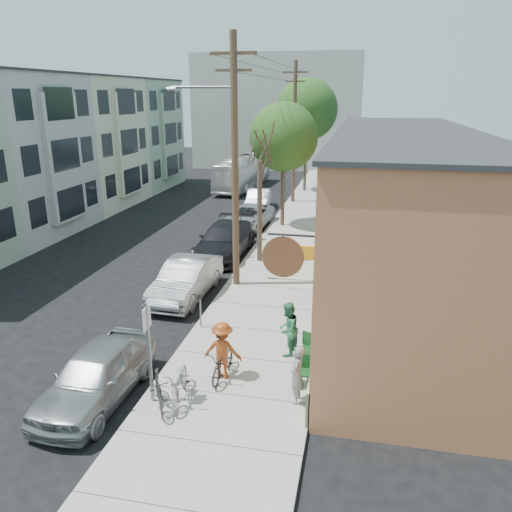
% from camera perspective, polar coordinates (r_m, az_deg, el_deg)
% --- Properties ---
extents(ground, '(120.00, 120.00, 0.00)m').
position_cam_1_polar(ground, '(18.71, -12.71, -7.41)').
color(ground, black).
extents(sidewalk, '(4.50, 58.00, 0.15)m').
position_cam_1_polar(sidewalk, '(27.60, 4.85, 1.50)').
color(sidewalk, '#A4A298').
rests_on(sidewalk, ground).
extents(cafe_building, '(6.60, 20.20, 6.61)m').
position_cam_1_polar(cafe_building, '(20.85, 16.03, 4.59)').
color(cafe_building, '#B26542').
rests_on(cafe_building, ground).
extents(apartment_row, '(6.30, 32.00, 9.00)m').
position_cam_1_polar(apartment_row, '(35.19, -21.79, 11.24)').
color(apartment_row, '#96AC91').
rests_on(apartment_row, ground).
extents(end_cap_building, '(18.00, 8.00, 12.00)m').
position_cam_1_polar(end_cap_building, '(58.07, 2.64, 16.14)').
color(end_cap_building, '#ACACA7').
rests_on(end_cap_building, ground).
extents(sign_post, '(0.07, 0.45, 2.80)m').
position_cam_1_polar(sign_post, '(13.20, -12.17, -9.77)').
color(sign_post, slate).
rests_on(sign_post, sidewalk).
extents(parking_meter_near, '(0.14, 0.14, 1.24)m').
position_cam_1_polar(parking_meter_near, '(17.35, -6.40, -5.58)').
color(parking_meter_near, slate).
rests_on(parking_meter_near, sidewalk).
extents(parking_meter_far, '(0.14, 0.14, 1.24)m').
position_cam_1_polar(parking_meter_far, '(26.26, 0.16, 2.76)').
color(parking_meter_far, slate).
rests_on(parking_meter_far, sidewalk).
extents(utility_pole_near, '(3.57, 0.28, 10.00)m').
position_cam_1_polar(utility_pole_near, '(20.17, -2.60, 10.92)').
color(utility_pole_near, '#503A28').
rests_on(utility_pole_near, sidewalk).
extents(utility_pole_far, '(1.80, 0.28, 10.00)m').
position_cam_1_polar(utility_pole_far, '(37.45, 4.39, 14.07)').
color(utility_pole_far, '#503A28').
rests_on(utility_pole_far, sidewalk).
extents(tree_bare, '(0.24, 0.24, 4.85)m').
position_cam_1_polar(tree_bare, '(23.71, 0.41, 5.06)').
color(tree_bare, '#44392C').
rests_on(tree_bare, sidewalk).
extents(tree_leafy_mid, '(4.05, 4.05, 7.37)m').
position_cam_1_polar(tree_leafy_mid, '(30.22, 3.18, 13.42)').
color(tree_leafy_mid, '#44392C').
rests_on(tree_leafy_mid, sidewalk).
extents(tree_leafy_far, '(4.97, 4.97, 9.04)m').
position_cam_1_polar(tree_leafy_far, '(42.06, 5.82, 16.31)').
color(tree_leafy_far, '#44392C').
rests_on(tree_leafy_far, sidewalk).
extents(patio_chair_a, '(0.66, 0.66, 0.88)m').
position_cam_1_polar(patio_chair_a, '(15.37, 5.98, -10.48)').
color(patio_chair_a, '#12421B').
rests_on(patio_chair_a, sidewalk).
extents(patio_chair_b, '(0.51, 0.51, 0.88)m').
position_cam_1_polar(patio_chair_b, '(14.20, 5.25, -13.03)').
color(patio_chair_b, '#12421B').
rests_on(patio_chair_b, sidewalk).
extents(patron_grey, '(0.42, 0.61, 1.61)m').
position_cam_1_polar(patron_grey, '(13.35, 4.69, -13.37)').
color(patron_grey, gray).
rests_on(patron_grey, sidewalk).
extents(patron_green, '(0.84, 0.97, 1.72)m').
position_cam_1_polar(patron_green, '(15.53, 3.64, -8.33)').
color(patron_green, '#317C52').
rests_on(patron_green, sidewalk).
extents(cyclist, '(1.11, 0.66, 1.69)m').
position_cam_1_polar(cyclist, '(14.39, -3.84, -10.68)').
color(cyclist, '#923A15').
rests_on(cyclist, sidewalk).
extents(cyclist_bike, '(0.69, 1.72, 0.89)m').
position_cam_1_polar(cyclist_bike, '(14.58, -3.81, -12.07)').
color(cyclist_bike, black).
rests_on(cyclist_bike, sidewalk).
extents(parked_bike_a, '(1.16, 1.61, 0.96)m').
position_cam_1_polar(parked_bike_a, '(13.51, -11.07, -14.91)').
color(parked_bike_a, black).
rests_on(parked_bike_a, sidewalk).
extents(parked_bike_b, '(0.94, 1.92, 0.97)m').
position_cam_1_polar(parked_bike_b, '(13.74, -8.70, -14.12)').
color(parked_bike_b, gray).
rests_on(parked_bike_b, sidewalk).
extents(car_0, '(1.92, 4.51, 1.52)m').
position_cam_1_polar(car_0, '(14.33, -17.80, -12.81)').
color(car_0, gray).
rests_on(car_0, ground).
extents(car_1, '(1.83, 4.79, 1.56)m').
position_cam_1_polar(car_1, '(20.33, -7.99, -2.65)').
color(car_1, gray).
rests_on(car_1, ground).
extents(car_2, '(2.29, 5.62, 1.63)m').
position_cam_1_polar(car_2, '(25.43, -3.63, 1.83)').
color(car_2, black).
rests_on(car_2, ground).
extents(car_3, '(2.63, 5.10, 1.38)m').
position_cam_1_polar(car_3, '(30.89, -0.78, 4.53)').
color(car_3, '#A6A8AD').
rests_on(car_3, ground).
extents(car_4, '(1.88, 4.39, 1.41)m').
position_cam_1_polar(car_4, '(35.86, 0.27, 6.46)').
color(car_4, '#B4B6BD').
rests_on(car_4, ground).
extents(bus, '(2.94, 10.08, 2.77)m').
position_cam_1_polar(bus, '(44.07, -1.52, 9.53)').
color(bus, silver).
rests_on(bus, ground).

